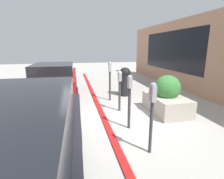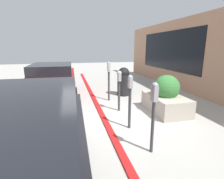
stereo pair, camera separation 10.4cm
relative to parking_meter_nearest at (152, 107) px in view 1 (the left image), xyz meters
name	(u,v)px [view 1 (the left image)]	position (x,y,z in m)	size (l,w,h in m)	color
ground_plane	(107,120)	(1.82, 0.54, -0.99)	(40.00, 40.00, 0.00)	#ADAAA3
curb_strip	(104,119)	(1.82, 0.62, -0.97)	(19.00, 0.16, 0.04)	red
parking_meter_nearest	(152,107)	(0.00, 0.00, 0.00)	(0.15, 0.13, 1.47)	#38383D
parking_meter_second	(130,96)	(1.16, 0.07, -0.10)	(0.15, 0.12, 1.44)	#38383D
parking_meter_middle	(120,84)	(2.49, -0.02, -0.06)	(0.19, 0.16, 1.37)	#38383D
parking_meter_fourth	(110,75)	(3.75, 0.05, 0.05)	(0.18, 0.15, 1.57)	#38383D
planter_box	(167,98)	(2.02, -1.49, -0.50)	(1.65, 1.01, 1.25)	#B2A899
parked_car_front	(0,162)	(-1.00, 2.32, -0.15)	(4.71, 1.97, 1.62)	black
parked_car_middle	(55,79)	(4.79, 2.26, -0.22)	(4.28, 1.87, 1.44)	maroon
trash_bin	(125,81)	(4.38, -0.77, -0.36)	(0.55, 0.55, 1.25)	black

